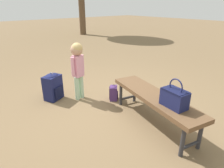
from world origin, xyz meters
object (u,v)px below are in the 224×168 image
park_bench (154,99)px  backpack_large (53,86)px  backpack_small (114,92)px  child_standing (78,62)px  handbag (174,97)px

park_bench → backpack_large: 1.84m
park_bench → backpack_small: 0.97m
child_standing → backpack_large: size_ratio=2.00×
child_standing → backpack_large: 0.64m
child_standing → park_bench: bearing=-164.2°
backpack_large → backpack_small: size_ratio=1.74×
park_bench → handbag: 0.41m
child_standing → handbag: bearing=-170.2°
backpack_large → backpack_small: bearing=-131.9°
backpack_small → handbag: bearing=173.7°
child_standing → backpack_large: child_standing is taller
handbag → backpack_large: (2.03, 0.67, -0.32)m
handbag → backpack_small: bearing=-6.3°
child_standing → backpack_large: (0.29, 0.37, -0.43)m
handbag → child_standing: size_ratio=0.36×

